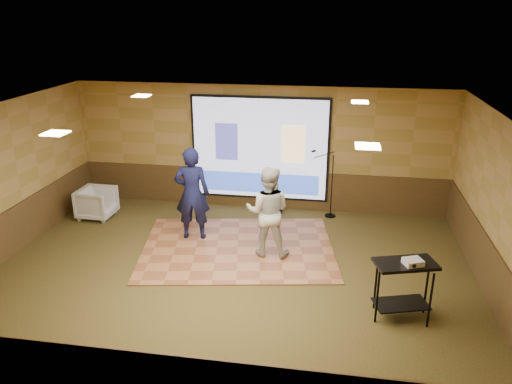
% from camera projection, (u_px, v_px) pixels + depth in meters
% --- Properties ---
extents(ground, '(9.00, 9.00, 0.00)m').
position_uv_depth(ground, '(231.00, 276.00, 9.24)').
color(ground, '#2A3217').
rests_on(ground, ground).
extents(room_shell, '(9.04, 7.04, 3.02)m').
position_uv_depth(room_shell, '(228.00, 168.00, 8.52)').
color(room_shell, '#A98646').
rests_on(room_shell, ground).
extents(wainscot_back, '(9.00, 0.04, 0.95)m').
position_uv_depth(wainscot_back, '(260.00, 189.00, 12.30)').
color(wainscot_back, '#443116').
rests_on(wainscot_back, ground).
extents(wainscot_left, '(0.04, 7.00, 0.95)m').
position_uv_depth(wainscot_left, '(7.00, 236.00, 9.76)').
color(wainscot_left, '#443116').
rests_on(wainscot_left, ground).
extents(wainscot_right, '(0.04, 7.00, 0.95)m').
position_uv_depth(wainscot_right, '(490.00, 272.00, 8.40)').
color(wainscot_right, '#443116').
rests_on(wainscot_right, ground).
extents(projector_screen, '(3.32, 0.06, 2.52)m').
position_uv_depth(projector_screen, '(260.00, 150.00, 11.91)').
color(projector_screen, black).
rests_on(projector_screen, room_shell).
extents(downlight_nw, '(0.32, 0.32, 0.02)m').
position_uv_depth(downlight_nw, '(142.00, 96.00, 10.22)').
color(downlight_nw, '#FAE1BB').
rests_on(downlight_nw, room_shell).
extents(downlight_ne, '(0.32, 0.32, 0.02)m').
position_uv_depth(downlight_ne, '(360.00, 102.00, 9.55)').
color(downlight_ne, '#FAE1BB').
rests_on(downlight_ne, room_shell).
extents(downlight_sw, '(0.32, 0.32, 0.02)m').
position_uv_depth(downlight_sw, '(55.00, 133.00, 7.16)').
color(downlight_sw, '#FAE1BB').
rests_on(downlight_sw, room_shell).
extents(downlight_se, '(0.32, 0.32, 0.02)m').
position_uv_depth(downlight_se, '(368.00, 146.00, 6.49)').
color(downlight_se, '#FAE1BB').
rests_on(downlight_se, room_shell).
extents(dance_floor, '(4.33, 3.58, 0.03)m').
position_uv_depth(dance_floor, '(238.00, 248.00, 10.28)').
color(dance_floor, '#AA6B3E').
rests_on(dance_floor, ground).
extents(player_left, '(0.78, 0.57, 1.99)m').
position_uv_depth(player_left, '(192.00, 193.00, 10.41)').
color(player_left, '#13163B').
rests_on(player_left, dance_floor).
extents(player_right, '(0.89, 0.69, 1.82)m').
position_uv_depth(player_right, '(268.00, 212.00, 9.70)').
color(player_right, beige).
rests_on(player_right, dance_floor).
extents(av_table, '(0.94, 0.49, 0.99)m').
position_uv_depth(av_table, '(404.00, 279.00, 7.76)').
color(av_table, black).
rests_on(av_table, ground).
extents(projector, '(0.34, 0.31, 0.09)m').
position_uv_depth(projector, '(413.00, 262.00, 7.58)').
color(projector, silver).
rests_on(projector, av_table).
extents(mic_stand, '(0.64, 0.26, 1.63)m').
position_uv_depth(mic_stand, '(329.00, 197.00, 11.72)').
color(mic_stand, black).
rests_on(mic_stand, ground).
extents(banquet_chair, '(0.82, 0.80, 0.72)m').
position_uv_depth(banquet_chair, '(97.00, 203.00, 11.70)').
color(banquet_chair, gray).
rests_on(banquet_chair, ground).
extents(duffel_bag, '(0.49, 0.37, 0.28)m').
position_uv_depth(duffel_bag, '(272.00, 208.00, 12.00)').
color(duffel_bag, black).
rests_on(duffel_bag, ground).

